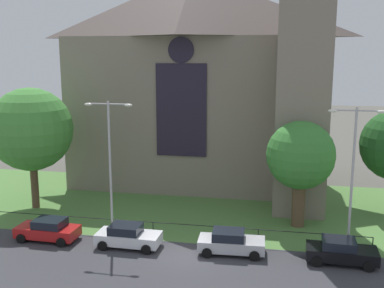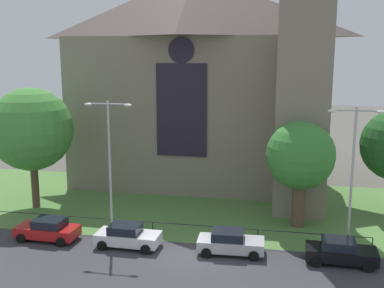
% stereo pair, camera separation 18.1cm
% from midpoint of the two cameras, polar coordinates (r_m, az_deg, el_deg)
% --- Properties ---
extents(ground, '(160.00, 160.00, 0.00)m').
position_cam_midpoint_polar(ground, '(39.34, 2.05, -7.53)').
color(ground, '#56544C').
extents(road_asphalt, '(120.00, 8.00, 0.01)m').
position_cam_midpoint_polar(road_asphalt, '(28.41, -1.75, -15.18)').
color(road_asphalt, '#38383D').
rests_on(road_asphalt, ground).
extents(grass_verge, '(120.00, 20.00, 0.01)m').
position_cam_midpoint_polar(grass_verge, '(37.47, 1.58, -8.50)').
color(grass_verge, '#517F3D').
rests_on(grass_verge, ground).
extents(church_building, '(23.20, 16.20, 26.00)m').
position_cam_midpoint_polar(church_building, '(45.00, 0.97, 8.19)').
color(church_building, gray).
rests_on(church_building, ground).
extents(iron_railing, '(28.92, 0.07, 1.13)m').
position_cam_midpoint_polar(iron_railing, '(32.67, -4.97, -9.75)').
color(iron_railing, black).
rests_on(iron_railing, ground).
extents(tree_left_near, '(6.69, 6.69, 9.89)m').
position_cam_midpoint_polar(tree_left_near, '(39.53, -19.26, 1.68)').
color(tree_left_near, brown).
rests_on(tree_left_near, ground).
extents(tree_right_near, '(4.95, 4.95, 7.83)m').
position_cam_midpoint_polar(tree_right_near, '(34.33, 13.02, -1.48)').
color(tree_right_near, brown).
rests_on(tree_right_near, ground).
extents(streetlamp_near, '(3.37, 0.26, 9.43)m').
position_cam_midpoint_polar(streetlamp_near, '(32.07, -10.20, -1.10)').
color(streetlamp_near, '#B2B2B7').
rests_on(streetlamp_near, ground).
extents(streetlamp_far, '(3.37, 0.26, 9.36)m').
position_cam_midpoint_polar(streetlamp_far, '(30.35, 18.99, -2.32)').
color(streetlamp_far, '#B2B2B7').
rests_on(streetlamp_far, ground).
extents(parked_car_red, '(4.26, 2.13, 1.51)m').
position_cam_midpoint_polar(parked_car_red, '(33.71, -17.36, -9.97)').
color(parked_car_red, '#B21919').
rests_on(parked_car_red, ground).
extents(parked_car_white, '(4.24, 2.09, 1.51)m').
position_cam_midpoint_polar(parked_car_white, '(31.46, -8.02, -11.10)').
color(parked_car_white, silver).
rests_on(parked_car_white, ground).
extents(parked_car_silver, '(4.27, 2.17, 1.51)m').
position_cam_midpoint_polar(parked_car_silver, '(30.33, 4.59, -11.90)').
color(parked_car_silver, '#B7B7BC').
rests_on(parked_car_silver, ground).
extents(parked_car_black, '(4.26, 2.14, 1.51)m').
position_cam_midpoint_polar(parked_car_black, '(30.33, 17.61, -12.41)').
color(parked_car_black, black).
rests_on(parked_car_black, ground).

